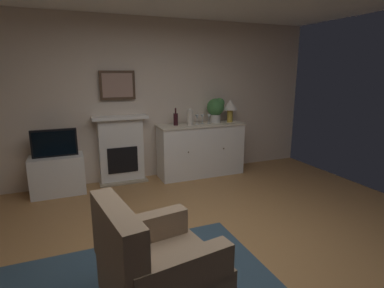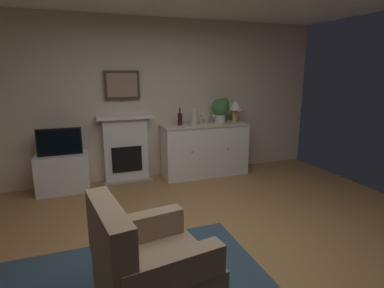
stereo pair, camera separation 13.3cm
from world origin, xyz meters
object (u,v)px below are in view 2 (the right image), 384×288
object	(u,v)px
sideboard_cabinet	(205,150)
potted_plant_small	(221,108)
wine_glass_center	(207,117)
tv_set	(60,142)
framed_picture	(122,85)
wine_glass_right	(213,117)
table_lamp	(235,106)
wine_glass_left	(201,117)
vase_decorative	(194,117)
armchair	(148,266)
wine_bottle	(180,119)
fireplace_unit	(126,149)
tv_cabinet	(63,173)

from	to	relation	value
sideboard_cabinet	potted_plant_small	bearing A→B (deg)	8.47
wine_glass_center	tv_set	size ratio (longest dim) A/B	0.27
framed_picture	wine_glass_right	size ratio (longest dim) A/B	3.33
table_lamp	wine_glass_left	world-z (taller)	table_lamp
vase_decorative	armchair	world-z (taller)	vase_decorative
wine_glass_center	wine_glass_right	bearing A→B (deg)	-13.30
sideboard_cabinet	wine_bottle	world-z (taller)	wine_bottle
wine_glass_left	armchair	world-z (taller)	wine_glass_left
sideboard_cabinet	vase_decorative	size ratio (longest dim) A/B	5.35
wine_glass_center	potted_plant_small	distance (m)	0.30
sideboard_cabinet	armchair	distance (m)	3.23
framed_picture	tv_set	size ratio (longest dim) A/B	0.89
table_lamp	vase_decorative	bearing A→B (deg)	-176.34
wine_bottle	wine_glass_center	xyz separation A→B (m)	(0.48, -0.02, 0.01)
framed_picture	vase_decorative	bearing A→B (deg)	-13.72
wine_glass_center	tv_set	bearing A→B (deg)	-179.30
fireplace_unit	wine_glass_center	bearing A→B (deg)	-6.51
table_lamp	wine_bottle	world-z (taller)	table_lamp
framed_picture	table_lamp	world-z (taller)	framed_picture
table_lamp	wine_glass_right	world-z (taller)	table_lamp
framed_picture	wine_glass_center	size ratio (longest dim) A/B	3.33
framed_picture	potted_plant_small	distance (m)	1.70
wine_glass_left	armchair	bearing A→B (deg)	-118.77
armchair	table_lamp	bearing A→B (deg)	52.21
fireplace_unit	wine_glass_left	xyz separation A→B (m)	(1.26, -0.18, 0.48)
framed_picture	armchair	world-z (taller)	framed_picture
fireplace_unit	potted_plant_small	bearing A→B (deg)	-4.59
vase_decorative	tv_set	bearing A→B (deg)	178.85
wine_glass_left	tv_set	bearing A→B (deg)	-179.82
wine_bottle	tv_cabinet	distance (m)	2.01
framed_picture	armchair	distance (m)	3.26
wine_bottle	tv_set	size ratio (longest dim) A/B	0.47
sideboard_cabinet	vase_decorative	distance (m)	0.63
framed_picture	wine_glass_center	bearing A→B (deg)	-8.37
table_lamp	tv_cabinet	distance (m)	3.01
fireplace_unit	tv_cabinet	distance (m)	1.02
fireplace_unit	armchair	distance (m)	3.00
tv_cabinet	potted_plant_small	distance (m)	2.76
vase_decorative	tv_cabinet	size ratio (longest dim) A/B	0.37
fireplace_unit	framed_picture	bearing A→B (deg)	90.00
framed_picture	table_lamp	bearing A→B (deg)	-6.68
sideboard_cabinet	vase_decorative	bearing A→B (deg)	-167.27
armchair	wine_bottle	bearing A→B (deg)	67.65
wine_glass_left	wine_glass_center	xyz separation A→B (m)	(0.11, 0.02, 0.00)
tv_set	vase_decorative	bearing A→B (deg)	-1.15
wine_bottle	wine_glass_left	bearing A→B (deg)	-6.62
framed_picture	potted_plant_small	size ratio (longest dim) A/B	1.28
tv_set	armchair	bearing A→B (deg)	-75.91
sideboard_cabinet	tv_cabinet	world-z (taller)	sideboard_cabinet
wine_glass_left	wine_glass_right	distance (m)	0.22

